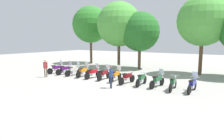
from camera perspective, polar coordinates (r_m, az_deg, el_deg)
The scene contains 19 objects.
ground_plane at distance 17.98m, azimuth -0.87°, elevation -3.03°, with size 80.00×80.00×0.00m, color #9E9B93.
motorcycle_0 at distance 22.70m, azimuth -15.17°, elevation 0.40°, with size 0.69×2.18×1.37m.
motorcycle_1 at distance 21.80m, azimuth -12.87°, elevation 0.16°, with size 0.71×2.18×1.37m.
motorcycle_2 at distance 20.87m, azimuth -10.59°, elevation -0.14°, with size 0.62×2.19×1.37m.
motorcycle_3 at distance 20.02m, azimuth -8.01°, elevation -0.44°, with size 0.62×2.19×1.37m.
motorcycle_4 at distance 19.14m, azimuth -5.30°, elevation -0.79°, with size 0.62×2.19×1.37m.
motorcycle_5 at distance 18.41m, azimuth -2.18°, elevation -1.14°, with size 0.62×2.19×1.37m.
motorcycle_6 at distance 17.65m, azimuth 1.03°, elevation -1.55°, with size 0.62×2.19×1.37m.
motorcycle_7 at distance 16.78m, azimuth 4.24°, elevation -2.13°, with size 0.64×2.19×0.99m.
motorcycle_8 at distance 16.27m, azimuth 8.23°, elevation -2.54°, with size 0.62×2.19×0.99m.
motorcycle_9 at distance 15.86m, azimuth 12.54°, elevation -2.88°, with size 0.66×2.19×1.37m.
motorcycle_10 at distance 15.24m, azimuth 16.64°, elevation -3.55°, with size 0.62×2.19×0.99m.
motorcycle_11 at distance 15.12m, azimuth 21.48°, elevation -3.83°, with size 0.62×2.19×1.37m.
person_0 at distance 15.11m, azimuth -0.28°, elevation -1.39°, with size 0.35×0.33×1.70m.
person_1 at distance 20.56m, azimuth -18.05°, elevation 0.88°, with size 0.33×0.35×1.74m.
tree_0 at distance 31.51m, azimuth -5.95°, elevation 12.47°, with size 5.45×5.45×8.56m.
tree_1 at distance 26.43m, azimuth 1.95°, elevation 12.61°, with size 5.58×5.58×8.30m.
tree_2 at distance 25.43m, azimuth 7.77°, elevation 10.54°, with size 4.78×4.78×6.94m.
tree_3 at distance 22.79m, azimuth 24.01°, elevation 12.43°, with size 5.05×5.05×7.99m.
Camera 1 is at (9.85, -14.62, 3.57)m, focal length 32.81 mm.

